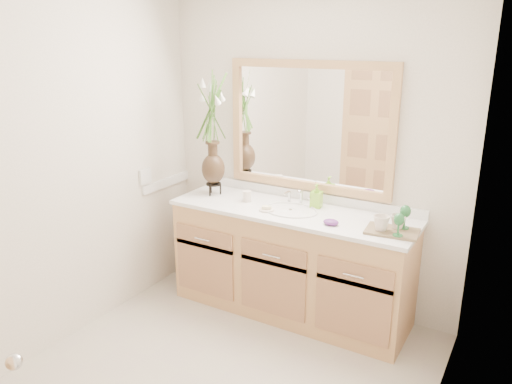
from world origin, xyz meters
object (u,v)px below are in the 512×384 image
Objects in this scene: tray at (392,231)px; flower_vase at (212,119)px; tumbler at (247,196)px; soap_bottle at (316,197)px.

flower_vase is at bearing 170.63° from tray.
flower_vase is 0.65m from tumbler.
tray is (1.48, -0.09, -0.60)m from flower_vase.
tray is (0.63, -0.22, -0.07)m from soap_bottle.
flower_vase reaches higher than tumbler.
tumbler is 0.53× the size of soap_bottle.
soap_bottle reaches higher than tray.
tray is at bearing -3.60° from flower_vase.
flower_vase is at bearing -177.55° from soap_bottle.
tumbler is at bearing 170.68° from tray.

